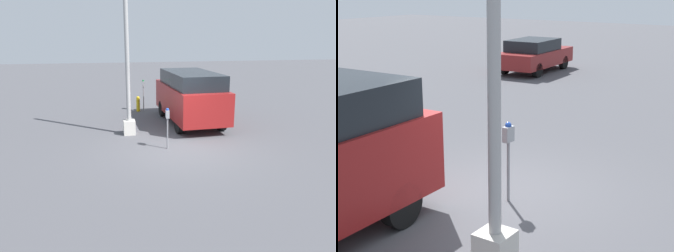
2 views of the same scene
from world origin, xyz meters
TOP-DOWN VIEW (x-y plane):
  - ground_plane at (0.00, 0.00)m, footprint 80.00×80.00m
  - parking_meter_near at (0.13, 0.40)m, footprint 0.21×0.12m
  - lamp_post at (2.09, 1.49)m, footprint 0.44×0.44m
  - car_distant at (-11.71, -6.05)m, footprint 4.09×1.91m

SIDE VIEW (x-z plane):
  - ground_plane at x=0.00m, z-range 0.00..0.00m
  - car_distant at x=-11.71m, z-range 0.04..1.41m
  - parking_meter_near at x=0.13m, z-range 0.33..1.72m
  - lamp_post at x=2.09m, z-range -1.02..5.09m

